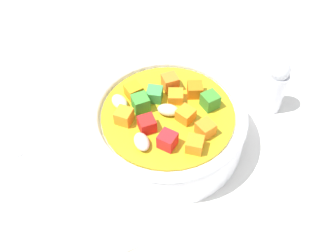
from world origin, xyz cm
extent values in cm
cube|color=silver|center=(0.00, 0.00, -1.00)|extent=(140.00, 140.00, 2.00)
cylinder|color=white|center=(0.00, 0.00, 2.47)|extent=(18.33, 18.33, 4.93)
torus|color=white|center=(0.00, 0.00, 5.31)|extent=(18.49, 18.49, 1.26)
cylinder|color=gold|center=(0.00, 0.00, 5.13)|extent=(15.44, 15.44, 0.40)
cube|color=orange|center=(-3.00, 4.06, 6.18)|extent=(1.82, 1.82, 1.69)
cube|color=green|center=(1.44, 2.34, 6.10)|extent=(2.13, 2.13, 1.54)
cube|color=orange|center=(-1.01, -4.89, 6.13)|extent=(2.40, 2.40, 1.59)
cube|color=orange|center=(2.24, -0.18, 5.96)|extent=(2.28, 2.28, 1.25)
cube|color=red|center=(-4.17, -1.73, 6.21)|extent=(1.94, 1.94, 1.76)
cube|color=green|center=(-0.63, 3.14, 6.31)|extent=(2.48, 2.48, 1.95)
ellipsoid|color=beige|center=(-0.17, 0.29, 5.91)|extent=(2.05, 2.73, 1.15)
cube|color=orange|center=(3.84, 1.40, 6.27)|extent=(2.48, 2.48, 1.88)
ellipsoid|color=beige|center=(-5.22, 0.80, 5.89)|extent=(2.86, 2.85, 1.12)
cube|color=orange|center=(4.00, -1.75, 6.11)|extent=(2.34, 2.34, 1.56)
cube|color=#378429|center=(2.95, -4.01, 6.24)|extent=(2.45, 2.45, 1.82)
cube|color=orange|center=(0.94, 4.84, 6.12)|extent=(2.44, 2.44, 1.58)
cube|color=red|center=(-2.98, 1.23, 6.14)|extent=(2.48, 2.48, 1.62)
cube|color=orange|center=(0.15, -2.15, 6.06)|extent=(2.20, 2.20, 1.46)
cube|color=orange|center=(-3.45, -4.57, 6.11)|extent=(2.00, 2.00, 1.55)
ellipsoid|color=beige|center=(-1.07, 5.66, 5.87)|extent=(2.67, 2.92, 1.08)
cylinder|color=silver|center=(-5.21, 21.70, 0.38)|extent=(8.96, 12.50, 0.75)
ellipsoid|color=silver|center=(-13.77, 9.31, 0.39)|extent=(3.95, 4.40, 0.78)
cylinder|color=silver|center=(10.63, -10.21, 3.00)|extent=(3.01, 3.01, 6.00)
sphere|color=silver|center=(10.63, -10.21, 6.68)|extent=(2.70, 2.70, 2.70)
camera|label=1|loc=(-26.20, -11.31, 38.91)|focal=40.93mm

